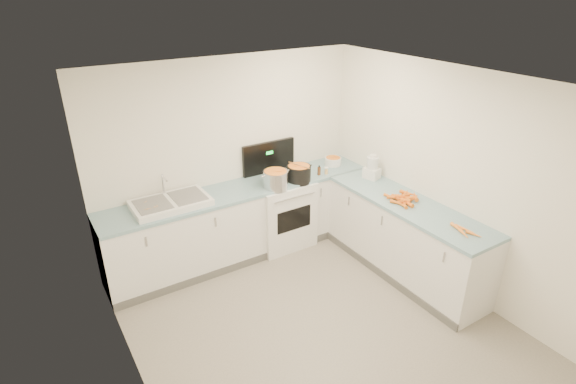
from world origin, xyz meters
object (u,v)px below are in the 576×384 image
black_pot (299,174)px  mixing_bowl (333,161)px  extract_bottle (319,171)px  spice_jar (326,171)px  stove (280,211)px  steel_pot (276,180)px  food_processor (372,168)px  sink (171,203)px

black_pot → mixing_bowl: black_pot is taller
extract_bottle → spice_jar: size_ratio=1.39×
black_pot → extract_bottle: size_ratio=2.84×
stove → steel_pot: bearing=-134.7°
extract_bottle → spice_jar: 0.10m
mixing_bowl → stove: bearing=-177.8°
food_processor → sink: bearing=165.8°
black_pot → mixing_bowl: bearing=15.7°
black_pot → stove: bearing=138.1°
sink → spice_jar: bearing=-5.5°
steel_pot → mixing_bowl: steel_pot is taller
stove → food_processor: 1.33m
sink → extract_bottle: (1.96, -0.17, 0.02)m
black_pot → food_processor: bearing=-28.0°
mixing_bowl → food_processor: size_ratio=0.71×
sink → extract_bottle: 1.96m
black_pot → steel_pot: bearing=-178.1°
steel_pot → spice_jar: (0.78, -0.01, -0.06)m
sink → food_processor: 2.55m
steel_pot → extract_bottle: size_ratio=2.90×
spice_jar → stove: bearing=163.3°
stove → spice_jar: bearing=-16.7°
sink → spice_jar: size_ratio=11.10×
stove → steel_pot: 0.61m
steel_pot → black_pot: (0.35, 0.01, -0.01)m
sink → food_processor: bearing=-14.2°
stove → black_pot: stove is taller
black_pot → spice_jar: (0.43, -0.02, -0.05)m
black_pot → extract_bottle: bearing=1.3°
steel_pot → mixing_bowl: bearing=11.2°
spice_jar → black_pot: bearing=177.4°
steel_pot → black_pot: steel_pot is taller
sink → mixing_bowl: 2.33m
stove → black_pot: bearing=-41.9°
steel_pot → food_processor: food_processor is taller
extract_bottle → food_processor: food_processor is taller
sink → black_pot: bearing=-6.2°
spice_jar → sink: bearing=174.5°
spice_jar → food_processor: bearing=-45.9°
sink → extract_bottle: sink is taller
sink → black_pot: sink is taller
spice_jar → steel_pot: bearing=179.4°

